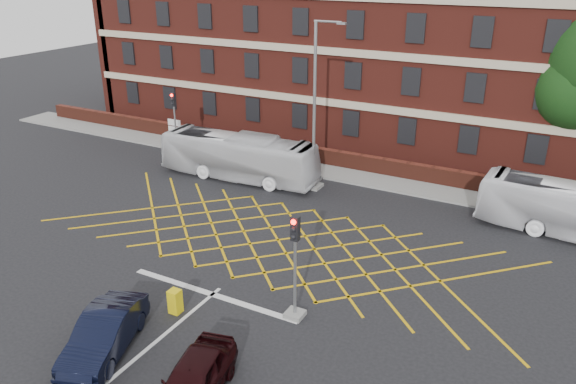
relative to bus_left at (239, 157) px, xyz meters
The scene contains 14 objects.
ground 10.39m from the bus_left, 52.57° to the right, with size 120.00×120.00×0.00m, color black.
victorian_building 16.57m from the bus_left, 64.82° to the left, with size 51.00×12.17×20.40m.
boundary_wall 7.95m from the bus_left, 37.67° to the left, with size 56.00×0.50×1.10m, color #532016.
far_pavement 7.46m from the bus_left, 31.48° to the left, with size 60.00×3.00×0.12m, color slate.
box_junction_hatching 8.90m from the bus_left, 44.61° to the right, with size 11.50×0.12×0.02m, color #CC990C.
stop_line 13.32m from the bus_left, 61.81° to the right, with size 8.00×0.30×0.02m, color silver.
bus_left is the anchor object (origin of this frame).
car_navy 17.16m from the bus_left, 72.85° to the right, with size 1.57×4.50×1.48m, color black.
car_maroon 19.16m from the bus_left, 61.20° to the right, with size 1.68×4.17×1.42m, color black.
traffic_light_near 15.14m from the bus_left, 48.90° to the right, with size 0.70×0.70×4.27m.
traffic_light_far 7.09m from the bus_left, 161.61° to the left, with size 0.70×0.70×4.27m.
street_lamp 5.29m from the bus_left, ahead, with size 2.25×1.00×9.75m.
direction_signs 7.92m from the bus_left, 158.47° to the left, with size 1.10×0.16×2.20m.
utility_cabinet 14.57m from the bus_left, 66.84° to the right, with size 0.44×0.43×0.99m, color #DCC00C.
Camera 1 is at (12.11, -19.34, 12.86)m, focal length 35.00 mm.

